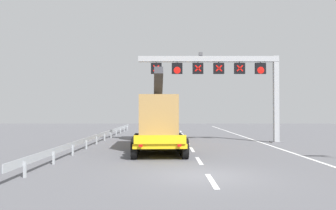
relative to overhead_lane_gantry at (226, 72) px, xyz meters
name	(u,v)px	position (x,y,z in m)	size (l,w,h in m)	color
ground	(202,176)	(-3.37, -13.91, -5.69)	(112.00, 112.00, 0.00)	#5B5B60
lane_markings	(189,146)	(-3.13, -2.54, -5.69)	(0.20, 37.33, 0.01)	silver
edge_line_right	(268,145)	(2.83, -1.91, -5.69)	(0.20, 63.00, 0.01)	silver
overhead_lane_gantry	(226,72)	(0.00, 0.00, 0.00)	(11.64, 0.90, 7.32)	#9EA0A5
heavy_haul_truck_yellow	(157,119)	(-5.51, -2.00, -3.71)	(3.63, 14.16, 5.30)	yellow
guardrail_left	(104,134)	(-10.21, 1.69, -5.13)	(0.13, 35.20, 0.76)	#999EA3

